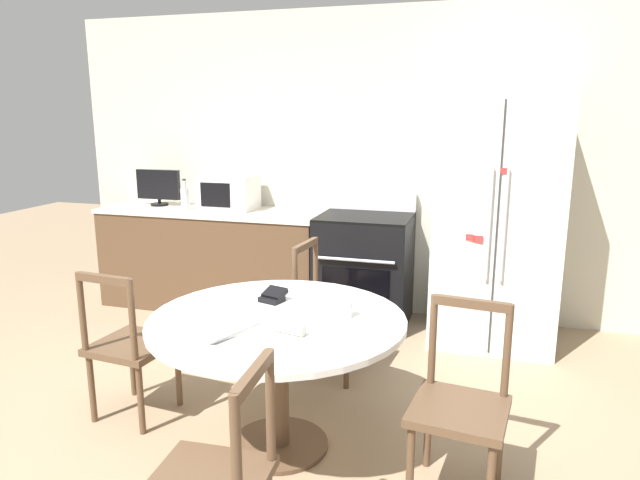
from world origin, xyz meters
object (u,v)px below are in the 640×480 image
counter_bottle (185,198)px  dining_chair_left (130,346)px  refrigerator (496,222)px  dining_chair_far (327,312)px  countertop_tv (158,186)px  candle_glass (345,310)px  wallet (273,296)px  oven_range (364,269)px  microwave (229,192)px  dining_chair_right (460,407)px

counter_bottle → dining_chair_left: counter_bottle is taller
refrigerator → dining_chair_far: 1.51m
countertop_tv → counter_bottle: bearing=-22.9°
candle_glass → wallet: 0.46m
oven_range → dining_chair_left: bearing=-117.1°
refrigerator → microwave: refrigerator is taller
countertop_tv → wallet: 2.58m
wallet → counter_bottle: bearing=131.6°
refrigerator → candle_glass: refrigerator is taller
oven_range → countertop_tv: size_ratio=2.54×
oven_range → microwave: 1.39m
countertop_tv → dining_chair_left: 2.30m
microwave → dining_chair_left: (0.29, -1.97, -0.61)m
dining_chair_far → oven_range: bearing=-175.8°
counter_bottle → refrigerator: bearing=0.0°
candle_glass → countertop_tv: bearing=139.5°
countertop_tv → wallet: size_ratio=2.74×
dining_chair_right → candle_glass: (-0.60, 0.21, 0.33)m
dining_chair_far → dining_chair_left: 1.28m
microwave → candle_glass: 2.50m
counter_bottle → dining_chair_left: (0.64, -1.82, -0.57)m
refrigerator → countertop_tv: size_ratio=4.40×
refrigerator → dining_chair_right: 2.06m
oven_range → candle_glass: size_ratio=12.79×
counter_bottle → dining_chair_far: bearing=-31.0°
oven_range → candle_glass: 1.90m
counter_bottle → candle_glass: (1.90, -1.78, -0.24)m
counter_bottle → dining_chair_left: 2.01m
dining_chair_left → microwave: bearing=104.0°
oven_range → microwave: (-1.26, 0.08, 0.58)m
dining_chair_far → candle_glass: dining_chair_far is taller
dining_chair_right → microwave: bearing=-37.9°
dining_chair_far → dining_chair_left: same height
dining_chair_left → wallet: dining_chair_left is taller
dining_chair_far → dining_chair_left: (-0.93, -0.87, 0.00)m
oven_range → dining_chair_right: size_ratio=1.20×
dining_chair_right → wallet: (-1.04, 0.34, 0.32)m
refrigerator → candle_glass: bearing=-112.3°
wallet → candle_glass: bearing=-16.4°
oven_range → refrigerator: bearing=-3.8°
candle_glass → dining_chair_far: bearing=111.5°
wallet → dining_chair_left: bearing=-168.3°
oven_range → microwave: bearing=176.2°
dining_chair_right → candle_glass: 0.71m
microwave → candle_glass: (1.55, -1.93, -0.28)m
microwave → dining_chair_left: 2.09m
dining_chair_left → wallet: bearing=17.3°
dining_chair_left → dining_chair_far: bearing=48.7°
microwave → wallet: microwave is taller
dining_chair_left → oven_range: bearing=68.5°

